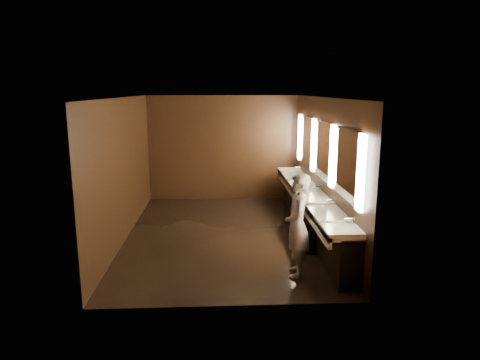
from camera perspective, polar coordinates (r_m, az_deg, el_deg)
name	(u,v)px	position (r m, az deg, el deg)	size (l,w,h in m)	color
floor	(225,234)	(8.96, -2.00, -7.25)	(6.00, 6.00, 0.00)	black
ceiling	(224,97)	(8.46, -2.14, 10.95)	(4.00, 6.00, 0.02)	#2D2D2B
wall_back	(223,148)	(11.56, -2.29, 4.28)	(4.00, 0.02, 2.80)	black
wall_front	(228,209)	(5.68, -1.61, -3.91)	(4.00, 0.02, 2.80)	black
wall_left	(124,169)	(8.80, -15.20, 1.41)	(0.02, 6.00, 2.80)	black
wall_right	(323,167)	(8.86, 10.99, 1.68)	(0.02, 6.00, 2.80)	black
sink_counter	(311,210)	(9.01, 9.48, -3.99)	(0.55, 5.40, 1.01)	black
mirror_band	(323,150)	(8.80, 10.96, 3.92)	(0.06, 5.03, 1.15)	#FCE8C2
person	(297,226)	(6.88, 7.64, -6.04)	(0.61, 0.40, 1.67)	#94B2DD
trash_bin	(311,236)	(8.08, 9.44, -7.36)	(0.39, 0.39, 0.60)	black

